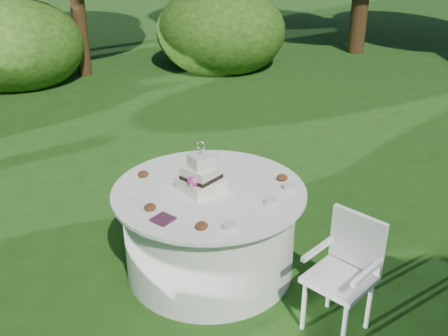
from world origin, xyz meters
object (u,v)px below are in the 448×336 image
Objects in this scene: napkins at (163,219)px; cake at (201,177)px; table at (210,230)px; chair at (347,265)px.

cake reaches higher than napkins.
chair is at bearing 2.49° from table.
chair is (1.23, 0.10, -0.37)m from cake.
chair reaches higher than napkins.
cake is (-0.04, -0.05, 0.50)m from table.
napkins is 0.70m from table.
napkins is 0.16× the size of chair.
napkins is at bearing -151.60° from chair.
table is (-0.03, 0.57, -0.39)m from napkins.
napkins is 1.34m from chair.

